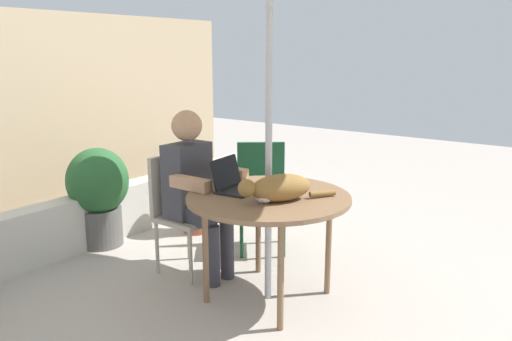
% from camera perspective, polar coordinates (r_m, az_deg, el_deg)
% --- Properties ---
extents(ground_plane, '(14.00, 14.00, 0.00)m').
position_cam_1_polar(ground_plane, '(3.57, 1.34, -13.98)').
color(ground_plane, '#ADA399').
extents(fence_back, '(4.54, 0.08, 1.98)m').
position_cam_1_polar(fence_back, '(5.05, -22.34, 4.97)').
color(fence_back, tan).
rests_on(fence_back, ground).
extents(planter_wall_low, '(4.08, 0.20, 0.46)m').
position_cam_1_polar(planter_wall_low, '(4.65, -16.99, -4.93)').
color(planter_wall_low, beige).
rests_on(planter_wall_low, ground).
extents(patio_table, '(1.07, 1.07, 0.72)m').
position_cam_1_polar(patio_table, '(3.32, 1.40, -3.71)').
color(patio_table, brown).
rests_on(patio_table, ground).
extents(chair_occupied, '(0.40, 0.40, 0.89)m').
position_cam_1_polar(chair_occupied, '(3.86, -8.50, -3.70)').
color(chair_occupied, '#B2A899').
rests_on(chair_occupied, ground).
extents(chair_empty, '(0.56, 0.56, 0.89)m').
position_cam_1_polar(chair_empty, '(4.26, 0.60, -1.89)').
color(chair_empty, '#194C2D').
rests_on(chair_empty, ground).
extents(person_seated, '(0.48, 0.48, 1.23)m').
position_cam_1_polar(person_seated, '(3.71, -6.85, -1.62)').
color(person_seated, '#3F3F47').
rests_on(person_seated, ground).
extents(laptop, '(0.33, 0.28, 0.21)m').
position_cam_1_polar(laptop, '(3.41, -2.67, -1.18)').
color(laptop, black).
rests_on(laptop, patio_table).
extents(cat, '(0.56, 0.42, 0.17)m').
position_cam_1_polar(cat, '(3.15, 2.38, -2.01)').
color(cat, olive).
rests_on(cat, patio_table).
extents(potted_plant_near_fence, '(0.52, 0.52, 0.85)m').
position_cam_1_polar(potted_plant_near_fence, '(4.50, -17.23, -2.24)').
color(potted_plant_near_fence, '#595654').
rests_on(potted_plant_near_fence, ground).
extents(potted_plant_by_chair, '(0.32, 0.32, 0.72)m').
position_cam_1_polar(potted_plant_by_chair, '(4.67, -6.80, -2.09)').
color(potted_plant_by_chair, '#9E5138').
rests_on(potted_plant_by_chair, ground).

